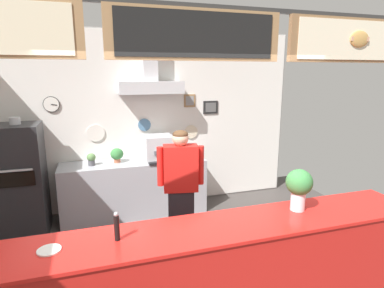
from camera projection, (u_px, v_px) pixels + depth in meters
The scene contains 12 objects.
back_wall_assembly at pixel (146, 116), 5.40m from camera, with size 5.40×3.01×3.04m.
service_counter at pixel (204, 280), 2.90m from camera, with size 4.32×0.62×1.02m.
back_prep_counter at pixel (135, 188), 5.36m from camera, with size 2.34×0.62×0.91m.
pizza_oven at pixel (22, 181), 4.59m from camera, with size 0.61×0.69×1.74m.
shop_worker at pixel (181, 190), 4.03m from camera, with size 0.57×0.30×1.66m.
espresso_machine at pixel (159, 148), 5.31m from camera, with size 0.47×0.52×0.41m.
potted_sage at pixel (117, 154), 5.19m from camera, with size 0.21×0.21×0.23m.
potted_basil at pixel (91, 159), 5.02m from camera, with size 0.13×0.13×0.19m.
potted_oregano at pixel (177, 151), 5.46m from camera, with size 0.18×0.18×0.21m.
condiment_plate at pixel (49, 250), 2.43m from camera, with size 0.18×0.18×0.01m.
pepper_grinder at pixel (117, 226), 2.56m from camera, with size 0.04×0.04×0.24m.
basil_vase at pixel (299, 187), 3.11m from camera, with size 0.26×0.26×0.41m.
Camera 1 is at (-0.88, -2.72, 2.34)m, focal length 30.02 mm.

